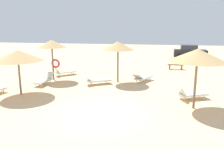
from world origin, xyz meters
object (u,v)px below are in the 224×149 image
at_px(parasol_0, 18,56).
at_px(lounger_6, 97,80).
at_px(parasol_4, 52,44).
at_px(lounger_0, 44,80).
at_px(parked_car, 190,52).
at_px(bench_0, 176,66).
at_px(parasol_1, 118,46).
at_px(parasol_3, 198,55).
at_px(lounger_4, 64,72).
at_px(lounger_3, 191,93).
at_px(lounger_1, 143,77).

distance_m(parasol_0, lounger_6, 5.49).
distance_m(parasol_4, lounger_0, 2.74).
bearing_deg(parked_car, bench_0, -107.04).
xyz_separation_m(parasol_0, parked_car, (12.45, 17.79, -1.55)).
bearing_deg(parasol_1, lounger_6, -147.27).
bearing_deg(parasol_4, parasol_3, -24.70).
distance_m(lounger_4, parked_car, 17.11).
distance_m(lounger_0, bench_0, 12.26).
distance_m(lounger_3, bench_0, 9.01).
height_order(lounger_3, bench_0, lounger_3).
bearing_deg(parasol_4, lounger_4, 84.35).
height_order(lounger_1, bench_0, lounger_1).
xyz_separation_m(parasol_1, lounger_1, (1.81, 0.50, -2.36)).
bearing_deg(lounger_1, parasol_1, -164.62).
height_order(lounger_0, lounger_4, lounger_4).
height_order(parasol_4, bench_0, parasol_4).
height_order(lounger_3, lounger_4, lounger_3).
relative_size(parasol_1, parked_car, 0.74).
xyz_separation_m(parasol_3, lounger_6, (-5.96, 3.73, -2.37)).
distance_m(parasol_3, lounger_6, 7.42).
relative_size(parasol_0, parasol_4, 0.97).
xyz_separation_m(lounger_0, bench_0, (9.76, 7.41, 0.03)).
relative_size(parasol_1, parasol_3, 0.99).
bearing_deg(lounger_3, parked_car, 81.88).
relative_size(lounger_0, lounger_3, 0.98).
distance_m(parasol_0, parked_car, 21.77).
bearing_deg(parasol_1, bench_0, 51.63).
height_order(parasol_3, bench_0, parasol_3).
relative_size(lounger_6, bench_0, 1.31).
height_order(parasol_1, lounger_1, parasol_1).
height_order(parasol_4, lounger_1, parasol_4).
bearing_deg(parked_car, lounger_0, -128.54).
bearing_deg(lounger_0, parasol_1, 16.49).
height_order(parasol_0, lounger_3, parasol_0).
bearing_deg(lounger_4, lounger_3, -25.89).
distance_m(parasol_4, lounger_6, 4.40).
bearing_deg(parasol_1, lounger_3, -33.60).
xyz_separation_m(parasol_0, bench_0, (10.03, 9.91, -2.03)).
bearing_deg(parked_car, parasol_0, -124.97).
bearing_deg(parasol_1, parasol_0, -143.19).
xyz_separation_m(lounger_3, lounger_4, (-9.49, 4.61, -0.00)).
distance_m(lounger_4, lounger_6, 4.19).
bearing_deg(lounger_1, lounger_4, 171.40).
relative_size(parasol_1, parasol_4, 0.98).
distance_m(parasol_0, parasol_3, 9.99).
bearing_deg(parasol_1, parasol_3, -44.95).
distance_m(lounger_0, parked_car, 19.55).
relative_size(lounger_3, parked_car, 0.48).
distance_m(lounger_1, parked_car, 14.31).
xyz_separation_m(parasol_4, lounger_0, (-0.11, -1.32, -2.40)).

